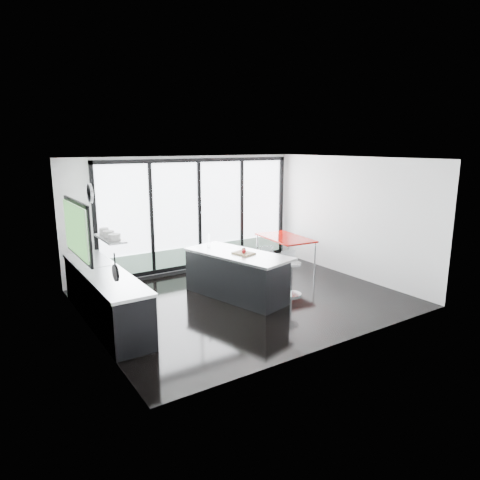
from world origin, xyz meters
TOP-DOWN VIEW (x-y plane):
  - floor at (0.00, 0.00)m, footprint 6.00×5.00m
  - ceiling at (0.00, 0.00)m, footprint 6.00×5.00m
  - wall_back at (0.27, 2.47)m, footprint 6.00×0.09m
  - wall_front at (0.00, -2.50)m, footprint 6.00×0.00m
  - wall_left at (-2.97, 0.27)m, footprint 0.26×5.00m
  - wall_right at (3.00, 0.00)m, footprint 0.00×5.00m
  - counter_cabinets at (-2.67, 0.40)m, footprint 0.69×3.24m
  - island at (-0.09, 0.17)m, footprint 1.50×2.43m
  - bar_stool_near at (0.93, -0.36)m, footprint 0.52×0.52m
  - bar_stool_far at (0.90, 0.37)m, footprint 0.50×0.50m
  - red_table at (2.03, 1.20)m, footprint 1.03×1.62m

SIDE VIEW (x-z plane):
  - floor at x=0.00m, z-range 0.00..0.00m
  - bar_stool_far at x=0.90m, z-range 0.00..0.67m
  - bar_stool_near at x=0.93m, z-range 0.00..0.71m
  - red_table at x=2.03m, z-range 0.00..0.82m
  - counter_cabinets at x=-2.67m, z-range -0.22..1.14m
  - island at x=-0.09m, z-range -0.13..1.07m
  - wall_back at x=0.27m, z-range -0.13..2.67m
  - wall_front at x=0.00m, z-range 0.00..2.80m
  - wall_right at x=3.00m, z-range 0.00..2.80m
  - wall_left at x=-2.97m, z-range 0.16..2.96m
  - ceiling at x=0.00m, z-range 2.80..2.80m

